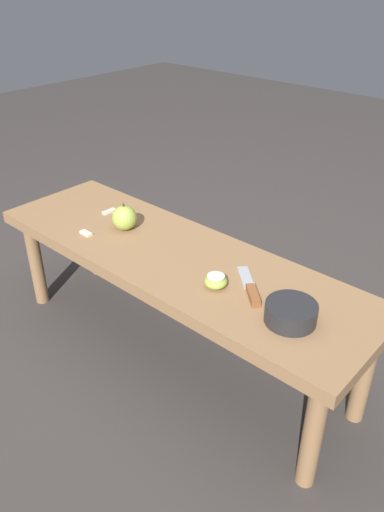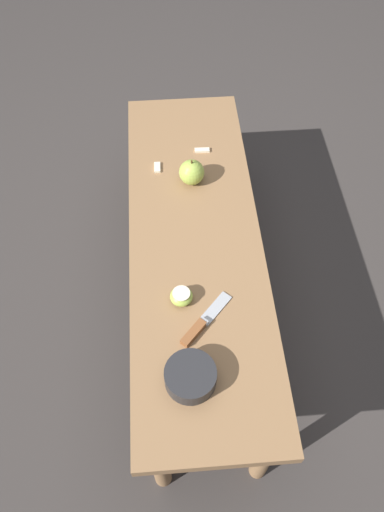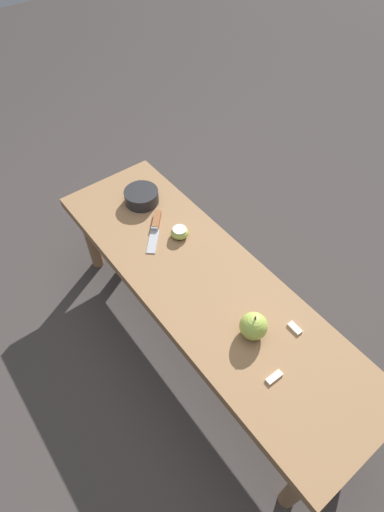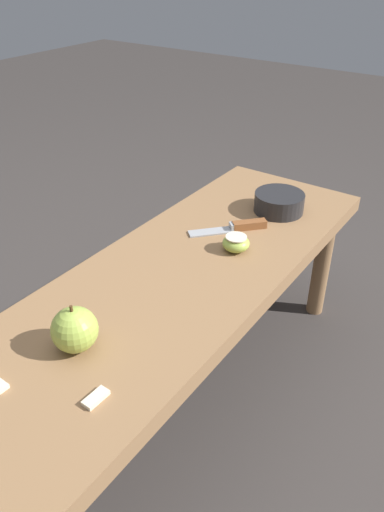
% 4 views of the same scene
% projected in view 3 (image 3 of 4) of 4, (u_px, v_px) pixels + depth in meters
% --- Properties ---
extents(ground_plane, '(8.00, 8.00, 0.00)m').
position_uv_depth(ground_plane, '(202.00, 339.00, 1.63)').
color(ground_plane, '#383330').
extents(wooden_bench, '(1.33, 0.41, 0.40)m').
position_uv_depth(wooden_bench, '(204.00, 290.00, 1.36)').
color(wooden_bench, olive).
rests_on(wooden_bench, ground_plane).
extents(knife, '(0.17, 0.16, 0.02)m').
position_uv_depth(knife, '(156.00, 226.00, 1.47)').
color(knife, '#9EA0A5').
rests_on(knife, wooden_bench).
extents(apple_whole, '(0.08, 0.08, 0.09)m').
position_uv_depth(apple_whole, '(254.00, 326.00, 1.17)').
color(apple_whole, '#9EB747').
rests_on(apple_whole, wooden_bench).
extents(apple_cut, '(0.06, 0.06, 0.04)m').
position_uv_depth(apple_cut, '(180.00, 232.00, 1.43)').
color(apple_cut, '#9EB747').
rests_on(apple_cut, wooden_bench).
extents(apple_slice_near_knife, '(0.02, 0.05, 0.01)m').
position_uv_depth(apple_slice_near_knife, '(274.00, 377.00, 1.11)').
color(apple_slice_near_knife, beige).
rests_on(apple_slice_near_knife, wooden_bench).
extents(apple_slice_center, '(0.05, 0.02, 0.01)m').
position_uv_depth(apple_slice_center, '(295.00, 328.00, 1.20)').
color(apple_slice_center, beige).
rests_on(apple_slice_center, wooden_bench).
extents(bowl, '(0.13, 0.13, 0.05)m').
position_uv_depth(bowl, '(142.00, 196.00, 1.55)').
color(bowl, '#232326').
rests_on(bowl, wooden_bench).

